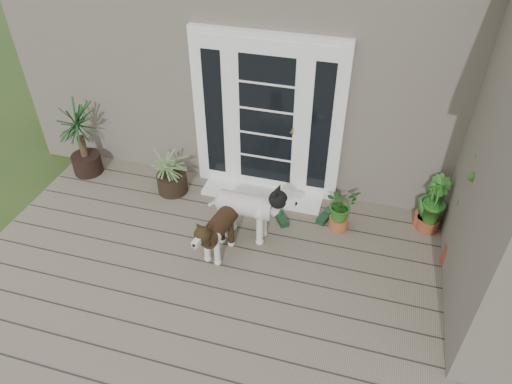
# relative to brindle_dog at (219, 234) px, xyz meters

# --- Properties ---
(deck) EXTENTS (6.20, 4.60, 0.12)m
(deck) POSITION_rel_brindle_dog_xyz_m (0.39, -0.84, -0.36)
(deck) COLOR #6B5B4C
(deck) RESTS_ON ground
(house_main) EXTENTS (7.40, 4.00, 3.10)m
(house_main) POSITION_rel_brindle_dog_xyz_m (0.39, 3.41, 1.13)
(house_main) COLOR #665E54
(house_main) RESTS_ON ground
(door_unit) EXTENTS (1.90, 0.14, 2.15)m
(door_unit) POSITION_rel_brindle_dog_xyz_m (0.19, 1.36, 0.77)
(door_unit) COLOR white
(door_unit) RESTS_ON deck
(door_step) EXTENTS (1.60, 0.40, 0.05)m
(door_step) POSITION_rel_brindle_dog_xyz_m (0.19, 1.16, -0.28)
(door_step) COLOR white
(door_step) RESTS_ON deck
(brindle_dog) EXTENTS (0.43, 0.77, 0.61)m
(brindle_dog) POSITION_rel_brindle_dog_xyz_m (0.00, 0.00, 0.00)
(brindle_dog) COLOR #342113
(brindle_dog) RESTS_ON deck
(white_dog) EXTENTS (0.86, 0.38, 0.71)m
(white_dog) POSITION_rel_brindle_dog_xyz_m (0.22, 0.36, 0.05)
(white_dog) COLOR white
(white_dog) RESTS_ON deck
(spider_plant) EXTENTS (0.87, 0.87, 0.71)m
(spider_plant) POSITION_rel_brindle_dog_xyz_m (-1.00, 0.94, 0.05)
(spider_plant) COLOR #7EA062
(spider_plant) RESTS_ON deck
(yucca) EXTENTS (0.98, 0.98, 1.10)m
(yucca) POSITION_rel_brindle_dog_xyz_m (-2.34, 1.02, 0.25)
(yucca) COLOR black
(yucca) RESTS_ON deck
(herb_a) EXTENTS (0.55, 0.55, 0.49)m
(herb_a) POSITION_rel_brindle_dog_xyz_m (1.27, 0.81, -0.06)
(herb_a) COLOR #1E5518
(herb_a) RESTS_ON deck
(herb_b) EXTENTS (0.45, 0.45, 0.54)m
(herb_b) POSITION_rel_brindle_dog_xyz_m (2.32, 1.10, -0.03)
(herb_b) COLOR #255F1B
(herb_b) RESTS_ON deck
(herb_c) EXTENTS (0.50, 0.50, 0.55)m
(herb_c) POSITION_rel_brindle_dog_xyz_m (2.30, 1.16, -0.03)
(herb_c) COLOR #205618
(herb_c) RESTS_ON deck
(sapling) EXTENTS (0.61, 0.61, 1.62)m
(sapling) POSITION_rel_brindle_dog_xyz_m (2.62, 0.55, 0.51)
(sapling) COLOR #1E5418
(sapling) RESTS_ON deck
(clog_left) EXTENTS (0.29, 0.34, 0.09)m
(clog_left) POSITION_rel_brindle_dog_xyz_m (0.56, 0.74, -0.26)
(clog_left) COLOR #14341B
(clog_left) RESTS_ON deck
(clog_right) EXTENTS (0.25, 0.36, 0.10)m
(clog_right) POSITION_rel_brindle_dog_xyz_m (1.08, 0.92, -0.25)
(clog_right) COLOR #13311A
(clog_right) RESTS_ON deck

